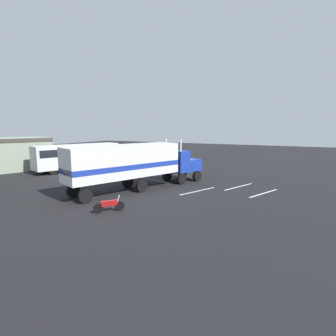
{
  "coord_description": "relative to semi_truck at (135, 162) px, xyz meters",
  "views": [
    {
      "loc": [
        -25.81,
        -11.93,
        5.77
      ],
      "look_at": [
        -2.04,
        0.35,
        1.6
      ],
      "focal_mm": 28.79,
      "sensor_mm": 36.0,
      "label": 1
    }
  ],
  "objects": [
    {
      "name": "parked_bus",
      "position": [
        5.77,
        12.98,
        -0.46
      ],
      "size": [
        11.22,
        6.05,
        3.4
      ],
      "color": "silver",
      "rests_on": "ground_plane"
    },
    {
      "name": "person_bystander",
      "position": [
        2.23,
        2.34,
        -1.63
      ],
      "size": [
        0.4,
        0.48,
        1.63
      ],
      "color": "black",
      "rests_on": "ground_plane"
    },
    {
      "name": "semi_truck",
      "position": [
        0.0,
        0.0,
        0.0
      ],
      "size": [
        14.09,
        7.48,
        4.5
      ],
      "color": "#193399",
      "rests_on": "ground_plane"
    },
    {
      "name": "lane_stripe_mid",
      "position": [
        5.51,
        -8.15,
        -2.52
      ],
      "size": [
        4.15,
        1.77,
        0.01
      ],
      "primitive_type": "cube",
      "rotation": [
        0.0,
        0.0,
        -0.38
      ],
      "color": "silver",
      "rests_on": "ground_plane"
    },
    {
      "name": "lane_stripe_far",
      "position": [
        3.94,
        -10.67,
        -2.52
      ],
      "size": [
        4.13,
        1.81,
        0.01
      ],
      "primitive_type": "cube",
      "rotation": [
        0.0,
        0.0,
        -0.39
      ],
      "color": "silver",
      "rests_on": "ground_plane"
    },
    {
      "name": "ground_plane",
      "position": [
        5.76,
        -1.79,
        -2.52
      ],
      "size": [
        120.0,
        120.0,
        0.0
      ],
      "primitive_type": "plane",
      "color": "black"
    },
    {
      "name": "motorcycle",
      "position": [
        -6.22,
        -2.08,
        -2.04
      ],
      "size": [
        1.7,
        1.41,
        1.12
      ],
      "color": "black",
      "rests_on": "ground_plane"
    },
    {
      "name": "lane_stripe_near",
      "position": [
        2.07,
        -5.29,
        -2.52
      ],
      "size": [
        4.12,
        1.84,
        0.01
      ],
      "primitive_type": "cube",
      "rotation": [
        0.0,
        0.0,
        -0.4
      ],
      "color": "silver",
      "rests_on": "ground_plane"
    }
  ]
}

